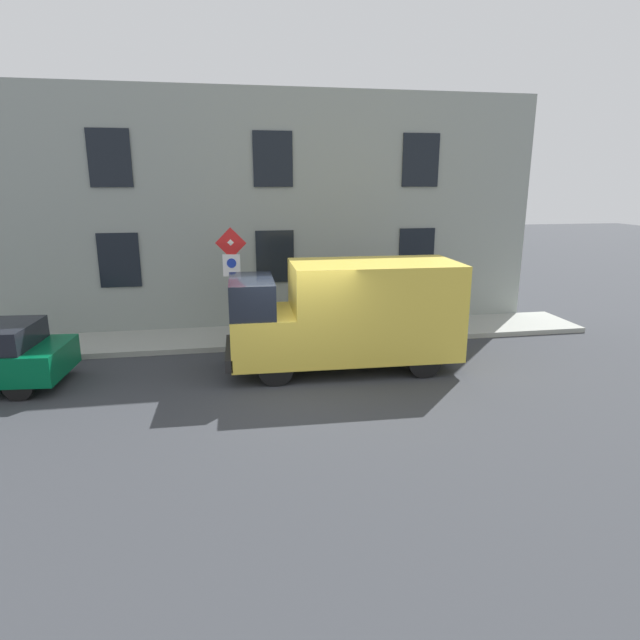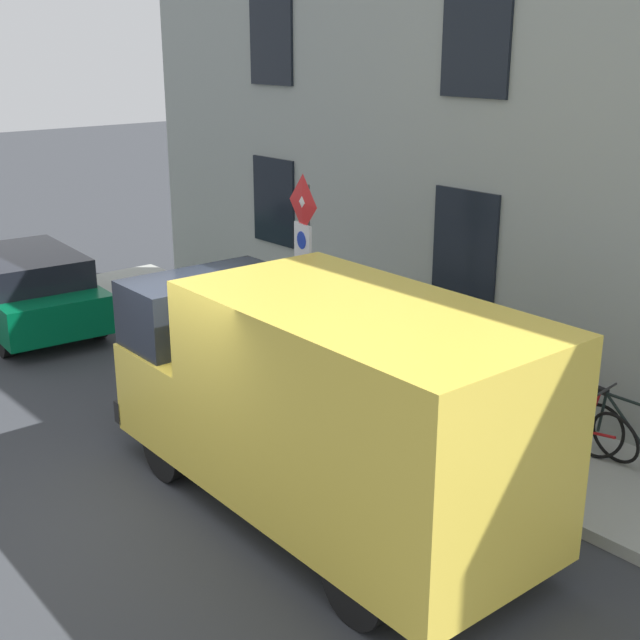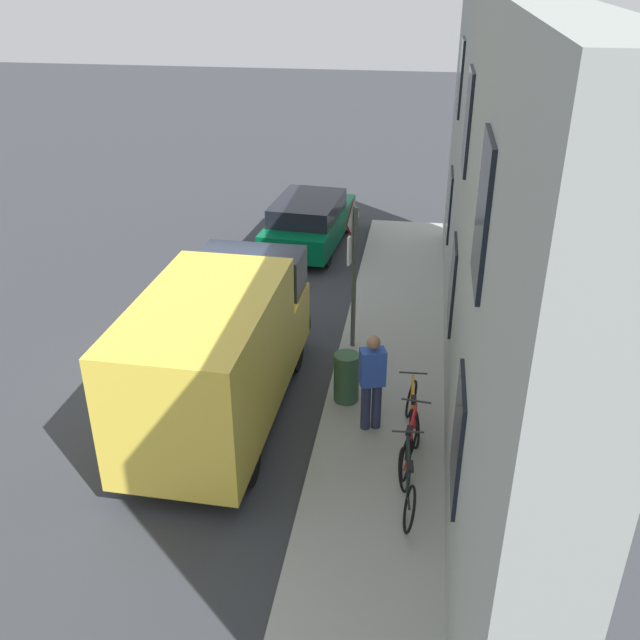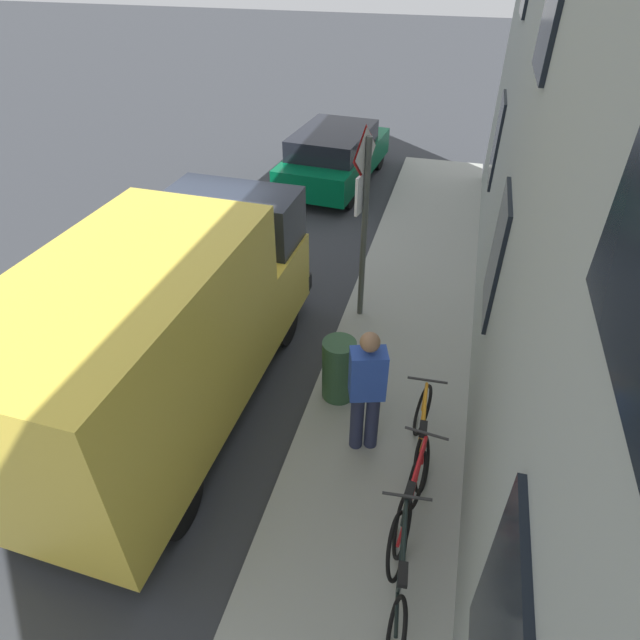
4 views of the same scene
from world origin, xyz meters
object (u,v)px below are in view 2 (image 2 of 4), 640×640
parked_hatchback (25,287)px  bicycle_orange (523,398)px  delivery_van (322,400)px  litter_bin (412,396)px  sign_post_stacked (304,253)px  bicycle_red (579,418)px  pedestrian (488,368)px

parked_hatchback → bicycle_orange: bearing=-154.9°
delivery_van → bicycle_orange: size_ratio=3.13×
bicycle_orange → litter_bin: size_ratio=1.91×
parked_hatchback → sign_post_stacked: bearing=-157.5°
parked_hatchback → litter_bin: 7.73m
litter_bin → bicycle_red: bearing=-54.9°
sign_post_stacked → delivery_van: bearing=-126.5°
sign_post_stacked → bicycle_orange: sign_post_stacked is taller
parked_hatchback → litter_bin: bearing=-160.9°
pedestrian → parked_hatchback: bearing=-1.5°
delivery_van → pedestrian: bearing=-91.2°
bicycle_orange → delivery_van: bearing=83.7°
bicycle_red → litter_bin: litter_bin is taller
sign_post_stacked → bicycle_orange: bearing=-65.0°
sign_post_stacked → pedestrian: 2.97m
delivery_van → litter_bin: 2.28m
bicycle_orange → litter_bin: bearing=51.3°
bicycle_red → bicycle_orange: same height
delivery_van → parked_hatchback: delivery_van is taller
sign_post_stacked → pedestrian: sign_post_stacked is taller
parked_hatchback → litter_bin: parked_hatchback is taller
delivery_van → bicycle_orange: (3.22, -0.20, -0.82)m
bicycle_orange → litter_bin: litter_bin is taller
delivery_van → bicycle_red: size_ratio=3.13×
sign_post_stacked → bicycle_orange: (1.30, -2.79, -1.59)m
delivery_van → sign_post_stacked: bearing=-35.0°
parked_hatchback → pedestrian: pedestrian is taller
bicycle_red → litter_bin: 2.03m
bicycle_red → sign_post_stacked: bearing=26.3°
sign_post_stacked → bicycle_red: (1.30, -3.60, -1.59)m
parked_hatchback → bicycle_red: parked_hatchback is taller
parked_hatchback → bicycle_red: 9.65m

